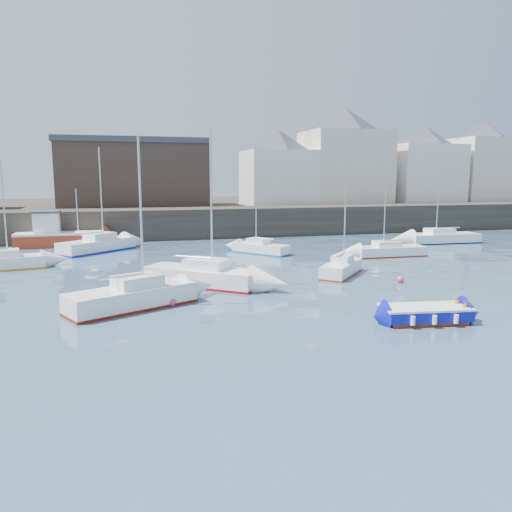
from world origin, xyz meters
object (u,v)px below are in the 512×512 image
object	(u,v)px
sailboat_a	(133,297)
sailboat_d	(389,251)
sailboat_b	(203,276)
sailboat_f	(261,248)
buoy_mid	(400,283)
blue_dinghy	(425,313)
buoy_near	(172,306)
sailboat_g	(442,238)
fishing_boat	(58,235)
sailboat_h	(97,245)
buoy_far	(178,277)
sailboat_c	(342,268)

from	to	relation	value
sailboat_a	sailboat_d	distance (m)	22.80
sailboat_b	sailboat_f	world-z (taller)	sailboat_b
sailboat_f	buoy_mid	distance (m)	14.03
blue_dinghy	buoy_near	size ratio (longest dim) A/B	8.97
sailboat_b	sailboat_g	bearing A→B (deg)	26.49
fishing_boat	sailboat_h	distance (m)	5.77
blue_dinghy	fishing_boat	bearing A→B (deg)	120.78
sailboat_b	buoy_mid	bearing A→B (deg)	-11.59
fishing_boat	sailboat_h	size ratio (longest dim) A/B	0.90
sailboat_f	buoy_far	size ratio (longest dim) A/B	16.34
sailboat_d	sailboat_f	world-z (taller)	sailboat_d
fishing_boat	sailboat_a	world-z (taller)	sailboat_a
sailboat_c	buoy_far	xyz separation A→B (m)	(-10.16, 2.03, -0.47)
sailboat_b	buoy_near	xyz separation A→B (m)	(-2.22, -4.20, -0.57)
sailboat_h	buoy_near	xyz separation A→B (m)	(4.08, -19.70, -0.56)
fishing_boat	sailboat_g	xyz separation A→B (m)	(34.83, -7.59, -0.49)
fishing_boat	sailboat_d	size ratio (longest dim) A/B	1.08
fishing_boat	buoy_mid	distance (m)	30.91
sailboat_d	buoy_far	distance (m)	17.59
sailboat_f	buoy_near	world-z (taller)	sailboat_f
fishing_boat	buoy_far	size ratio (longest dim) A/B	20.07
fishing_boat	sailboat_a	distance (m)	24.83
sailboat_b	buoy_far	distance (m)	2.97
sailboat_a	sailboat_b	xyz separation A→B (m)	(4.04, 4.09, 0.00)
sailboat_a	sailboat_b	bearing A→B (deg)	45.35
sailboat_b	sailboat_d	bearing A→B (deg)	22.68
sailboat_b	sailboat_g	xyz separation A→B (m)	(25.01, 12.46, -0.07)
sailboat_f	buoy_near	xyz separation A→B (m)	(-8.82, -15.01, -0.45)
sailboat_c	sailboat_f	xyz separation A→B (m)	(-2.46, 10.13, -0.02)
sailboat_a	buoy_far	world-z (taller)	sailboat_a
buoy_mid	sailboat_a	bearing A→B (deg)	-173.58
sailboat_f	sailboat_g	distance (m)	18.48
sailboat_c	sailboat_f	world-z (taller)	sailboat_f
buoy_far	fishing_boat	bearing A→B (deg)	116.72
sailboat_b	sailboat_d	size ratio (longest dim) A/B	1.21
sailboat_a	buoy_far	distance (m)	7.44
blue_dinghy	sailboat_h	size ratio (longest dim) A/B	0.46
sailboat_b	sailboat_c	xyz separation A→B (m)	(9.07, 0.67, -0.11)
buoy_mid	sailboat_c	bearing A→B (deg)	128.34
sailboat_d	sailboat_f	xyz separation A→B (m)	(-9.43, 4.10, 0.01)
sailboat_a	sailboat_h	distance (m)	19.72
sailboat_a	sailboat_g	bearing A→B (deg)	29.68
sailboat_c	buoy_mid	distance (m)	3.88
sailboat_c	sailboat_h	size ratio (longest dim) A/B	0.70
blue_dinghy	sailboat_d	distance (m)	18.43
blue_dinghy	sailboat_h	distance (m)	29.15
sailboat_b	sailboat_f	xyz separation A→B (m)	(6.61, 10.81, -0.13)
buoy_near	buoy_mid	bearing A→B (deg)	7.71
sailboat_d	buoy_near	xyz separation A→B (m)	(-18.25, -10.90, -0.44)
blue_dinghy	sailboat_c	world-z (taller)	sailboat_c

